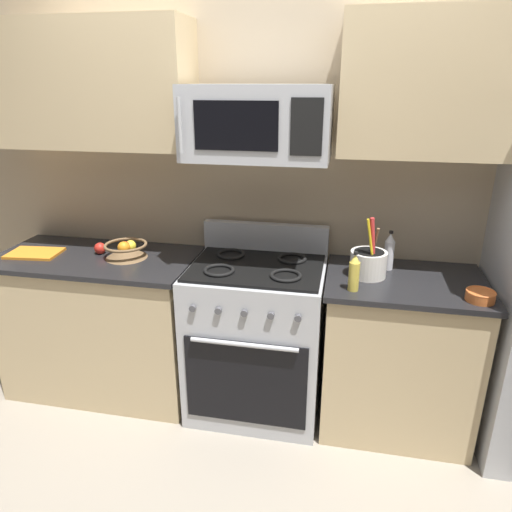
% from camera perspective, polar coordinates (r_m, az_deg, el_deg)
% --- Properties ---
extents(ground_plane, '(16.00, 16.00, 0.00)m').
position_cam_1_polar(ground_plane, '(2.56, -3.39, -27.00)').
color(ground_plane, gray).
extents(wall_back, '(8.00, 0.10, 2.60)m').
position_cam_1_polar(wall_back, '(2.85, 1.59, 8.61)').
color(wall_back, tan).
rests_on(wall_back, ground).
extents(counter_left, '(1.20, 0.62, 0.91)m').
position_cam_1_polar(counter_left, '(3.13, -18.15, -7.79)').
color(counter_left, tan).
rests_on(counter_left, ground).
extents(range_oven, '(0.76, 0.66, 1.09)m').
position_cam_1_polar(range_oven, '(2.80, 0.09, -9.79)').
color(range_oven, '#B2B5BA').
rests_on(range_oven, ground).
extents(counter_right, '(0.83, 0.62, 0.91)m').
position_cam_1_polar(counter_right, '(2.79, 16.90, -11.34)').
color(counter_right, tan).
rests_on(counter_right, ground).
extents(microwave, '(0.74, 0.44, 0.37)m').
position_cam_1_polar(microwave, '(2.45, 0.23, 15.99)').
color(microwave, '#B2B5BA').
extents(upper_cabinets_left, '(1.19, 0.34, 0.68)m').
position_cam_1_polar(upper_cabinets_left, '(2.93, -19.89, 19.04)').
color(upper_cabinets_left, tan).
extents(upper_cabinets_right, '(0.82, 0.34, 0.68)m').
position_cam_1_polar(upper_cabinets_right, '(2.55, 20.14, 18.96)').
color(upper_cabinets_right, tan).
extents(utensil_crock, '(0.19, 0.19, 0.33)m').
position_cam_1_polar(utensil_crock, '(2.55, 13.59, -0.79)').
color(utensil_crock, white).
rests_on(utensil_crock, counter_right).
extents(fruit_basket, '(0.25, 0.25, 0.11)m').
position_cam_1_polar(fruit_basket, '(2.86, -15.61, 0.76)').
color(fruit_basket, brown).
rests_on(fruit_basket, counter_left).
extents(apple_loose, '(0.07, 0.07, 0.07)m').
position_cam_1_polar(apple_loose, '(2.97, -18.54, 0.91)').
color(apple_loose, red).
rests_on(apple_loose, counter_left).
extents(cutting_board, '(0.32, 0.23, 0.02)m').
position_cam_1_polar(cutting_board, '(3.12, -25.47, 0.31)').
color(cutting_board, orange).
rests_on(cutting_board, counter_left).
extents(bottle_vinegar, '(0.06, 0.06, 0.22)m').
position_cam_1_polar(bottle_vinegar, '(2.67, 15.98, 0.50)').
color(bottle_vinegar, silver).
rests_on(bottle_vinegar, counter_right).
extents(bottle_oil, '(0.05, 0.05, 0.20)m').
position_cam_1_polar(bottle_oil, '(2.35, 11.92, -2.03)').
color(bottle_oil, gold).
rests_on(bottle_oil, counter_right).
extents(prep_bowl, '(0.14, 0.14, 0.05)m').
position_cam_1_polar(prep_bowl, '(2.46, 25.77, -4.37)').
color(prep_bowl, '#D1662D').
rests_on(prep_bowl, counter_right).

